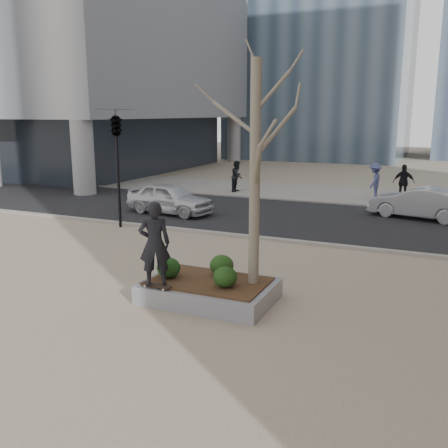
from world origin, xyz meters
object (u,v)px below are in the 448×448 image
at_px(skateboard, 156,286).
at_px(planter, 209,291).
at_px(police_car, 170,198).
at_px(skateboarder, 155,244).

bearing_deg(skateboard, planter, 47.86).
xyz_separation_m(skateboard, police_car, (-5.11, 9.51, 0.21)).
bearing_deg(planter, skateboard, -138.34).
height_order(planter, skateboarder, skateboarder).
height_order(planter, police_car, police_car).
distance_m(skateboard, police_car, 10.80).
height_order(skateboard, skateboarder, skateboarder).
distance_m(planter, skateboard, 1.29).
height_order(planter, skateboard, skateboard).
xyz_separation_m(planter, skateboard, (-0.94, -0.84, 0.26)).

